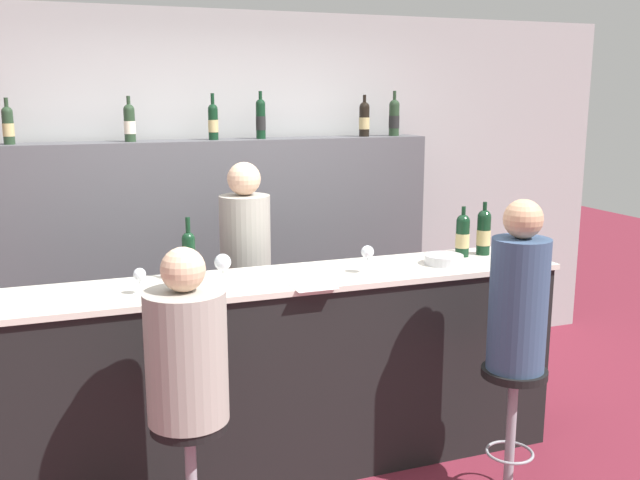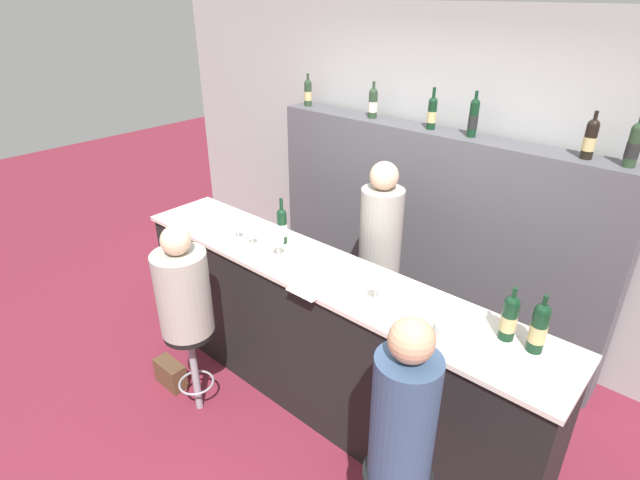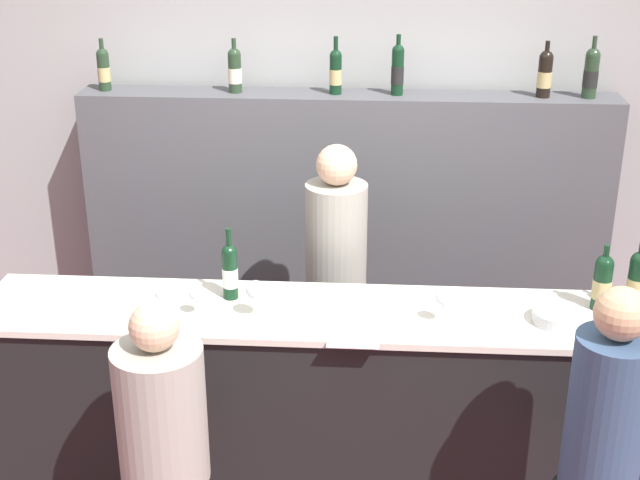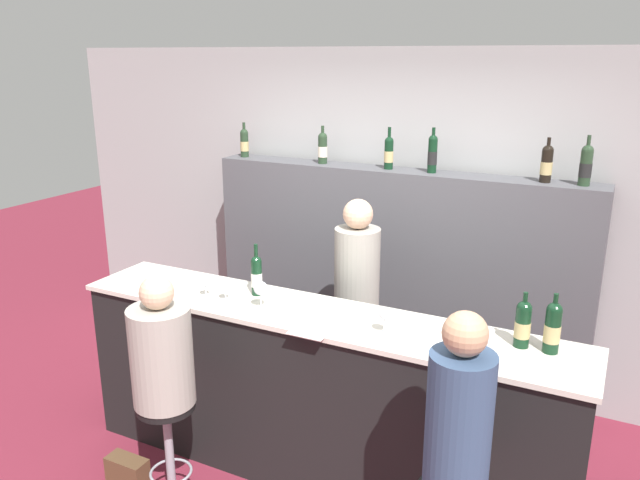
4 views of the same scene
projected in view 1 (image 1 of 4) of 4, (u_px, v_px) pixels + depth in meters
The scene contains 23 objects.
wall_back at pixel (218, 198), 5.09m from camera, with size 6.40×0.05×2.60m.
bar_counter at pixel (283, 375), 3.84m from camera, with size 3.11×0.55×1.09m.
back_bar_cabinet at pixel (227, 264), 4.97m from camera, with size 2.91×0.28×1.73m.
wine_bottle_counter_0 at pixel (189, 256), 3.63m from camera, with size 0.07×0.07×0.33m.
wine_bottle_counter_1 at pixel (463, 235), 4.18m from camera, with size 0.08×0.08×0.30m.
wine_bottle_counter_2 at pixel (484, 232), 4.23m from camera, with size 0.08×0.08×0.32m.
wine_bottle_backbar_0 at pixel (8, 125), 4.32m from camera, with size 0.07×0.07×0.28m.
wine_bottle_backbar_1 at pixel (130, 123), 4.56m from camera, with size 0.07×0.07×0.29m.
wine_bottle_backbar_2 at pixel (213, 121), 4.75m from camera, with size 0.07×0.07×0.31m.
wine_bottle_backbar_3 at pixel (261, 118), 4.85m from camera, with size 0.07×0.07×0.32m.
wine_bottle_backbar_4 at pixel (364, 119), 5.12m from camera, with size 0.08×0.08×0.30m.
wine_bottle_backbar_5 at pixel (394, 117), 5.20m from camera, with size 0.08×0.08×0.32m.
wine_glass_0 at pixel (140, 276), 3.39m from camera, with size 0.07×0.07×0.13m.
wine_glass_1 at pixel (171, 273), 3.44m from camera, with size 0.06×0.06×0.13m.
wine_glass_2 at pixel (223, 263), 3.52m from camera, with size 0.08×0.08×0.17m.
wine_glass_3 at pixel (367, 253), 3.79m from camera, with size 0.07×0.07×0.15m.
metal_bowl at pixel (444, 259), 4.01m from camera, with size 0.22×0.22×0.05m.
tasting_menu at pixel (309, 283), 3.60m from camera, with size 0.21×0.30×0.00m.
bar_stool_left at pixel (190, 454), 3.04m from camera, with size 0.33×0.33×0.68m.
guest_seated_left at pixel (186, 349), 2.95m from camera, with size 0.34×0.34×0.75m.
bar_stool_right at pixel (513, 399), 3.60m from camera, with size 0.33×0.33×0.68m.
guest_seated_right at pixel (519, 295), 3.49m from camera, with size 0.29×0.29×0.86m.
bartender at pixel (247, 304), 4.39m from camera, with size 0.31×0.31×1.64m.
Camera 1 is at (-1.07, -3.20, 2.03)m, focal length 40.00 mm.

